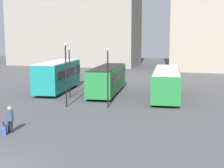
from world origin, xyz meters
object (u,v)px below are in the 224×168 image
object	(u,v)px
traveler	(10,117)
lamp_post_0	(108,72)
bus_2	(167,82)
bus_1	(108,79)
bus_0	(58,75)
lamp_post_2	(69,68)
lamp_post_1	(66,70)
suitcase	(5,130)

from	to	relation	value
traveler	lamp_post_0	world-z (taller)	lamp_post_0
bus_2	lamp_post_0	size ratio (longest dim) A/B	2.25
bus_1	lamp_post_0	bearing A→B (deg)	-168.88
bus_0	traveler	distance (m)	15.45
lamp_post_2	lamp_post_1	bearing A→B (deg)	-70.10
lamp_post_1	traveler	bearing A→B (deg)	-92.48
bus_1	lamp_post_1	xyz separation A→B (m)	(-1.42, -7.50, 1.68)
lamp_post_0	lamp_post_2	bearing A→B (deg)	146.53
bus_0	traveler	size ratio (longest dim) A/B	5.54
bus_0	lamp_post_1	size ratio (longest dim) A/B	1.69
suitcase	lamp_post_2	bearing A→B (deg)	-17.10
bus_0	suitcase	size ratio (longest dim) A/B	10.58
bus_2	lamp_post_2	distance (m)	9.84
suitcase	lamp_post_0	size ratio (longest dim) A/B	0.17
lamp_post_0	lamp_post_2	xyz separation A→B (m)	(-4.94, 3.27, -0.06)
bus_2	bus_0	bearing A→B (deg)	85.01
bus_1	bus_2	world-z (taller)	bus_1
suitcase	lamp_post_2	size ratio (longest dim) A/B	0.18
bus_0	lamp_post_1	xyz separation A→B (m)	(4.25, -7.20, 1.46)
lamp_post_0	bus_2	bearing A→B (deg)	57.46
traveler	lamp_post_2	bearing A→B (deg)	-16.58
bus_1	lamp_post_1	distance (m)	7.82
bus_1	suitcase	bearing A→B (deg)	167.50
bus_1	lamp_post_2	world-z (taller)	lamp_post_2
bus_1	lamp_post_1	bearing A→B (deg)	163.38
bus_1	suitcase	world-z (taller)	bus_1
bus_1	traveler	size ratio (longest dim) A/B	6.07
bus_2	lamp_post_0	world-z (taller)	lamp_post_0
lamp_post_1	suitcase	bearing A→B (deg)	-92.76
traveler	suitcase	xyz separation A→B (m)	(-0.06, -0.51, -0.69)
traveler	lamp_post_1	xyz separation A→B (m)	(0.33, 7.72, 2.25)
bus_0	traveler	xyz separation A→B (m)	(3.91, -14.93, -0.79)
bus_0	traveler	world-z (taller)	bus_0
traveler	lamp_post_2	distance (m)	11.96
bus_0	lamp_post_0	size ratio (longest dim) A/B	1.83
bus_1	bus_2	bearing A→B (deg)	-97.39
suitcase	traveler	bearing A→B (deg)	-28.94
traveler	lamp_post_0	distance (m)	9.51
traveler	bus_2	bearing A→B (deg)	-50.08
bus_1	traveler	xyz separation A→B (m)	(-1.75, -15.23, -0.56)
bus_0	lamp_post_2	bearing A→B (deg)	-145.51
lamp_post_0	bus_0	bearing A→B (deg)	140.16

